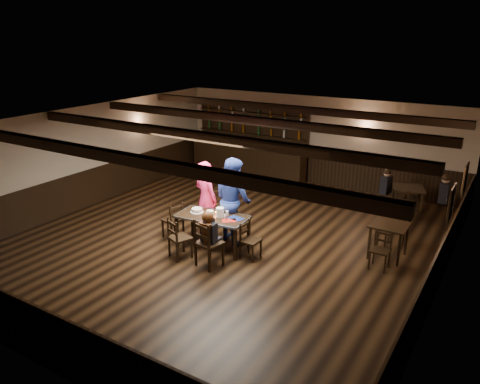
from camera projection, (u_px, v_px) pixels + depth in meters
The scene contains 25 objects.
ground at pixel (229, 240), 10.73m from camera, with size 10.00×10.00×0.00m, color black.
room_shell at pixel (229, 166), 10.19m from camera, with size 9.02×10.02×2.71m.
dining_table at pixel (212, 219), 10.13m from camera, with size 1.62×0.92×0.75m.
chair_near_left at pixel (177, 235), 9.69m from camera, with size 0.54×0.53×0.90m.
chair_near_right at pixel (206, 240), 9.29m from camera, with size 0.56×0.54×1.01m.
chair_end_left at pixel (175, 218), 10.66m from camera, with size 0.46×0.47×0.86m.
chair_end_right at pixel (248, 237), 9.75m from camera, with size 0.37×0.39×0.80m.
chair_far_pushed at pixel (217, 202), 11.74m from camera, with size 0.51×0.51×0.81m.
woman_pink at pixel (206, 199), 10.71m from camera, with size 0.65×0.43×1.78m, color #FF2B73.
man_blue at pixel (233, 199), 10.46m from camera, with size 0.94×0.73×1.93m, color navy.
seated_person at pixel (208, 230), 9.27m from camera, with size 0.31×0.46×0.76m.
cake at pixel (197, 210), 10.29m from camera, with size 0.29×0.29×0.09m.
plate_stack_a at pixel (210, 214), 10.02m from camera, with size 0.15×0.15×0.15m, color white.
plate_stack_b at pixel (220, 212), 10.03m from camera, with size 0.17×0.17×0.20m, color white.
tea_light at pixel (216, 213), 10.21m from camera, with size 0.05×0.05×0.06m.
salt_shaker at pixel (225, 217), 9.92m from camera, with size 0.04×0.04×0.09m, color silver.
pepper_shaker at pixel (226, 218), 9.86m from camera, with size 0.03×0.03×0.09m, color #A5A8AD.
drink_glass at pixel (227, 213), 10.12m from camera, with size 0.06×0.06×0.10m, color silver.
menu_red at pixel (229, 220), 9.85m from camera, with size 0.29×0.20×0.00m, color #A01911.
menu_blue at pixel (236, 218), 9.97m from camera, with size 0.33×0.23×0.00m, color navy.
bar_counter at pixel (249, 153), 15.40m from camera, with size 4.20×0.70×2.20m.
back_table_a at pixel (389, 229), 9.71m from camera, with size 0.75×0.75×0.75m.
back_table_b at pixel (408, 191), 11.97m from camera, with size 0.95×0.95×0.75m.
bg_patron_left at pixel (386, 181), 12.25m from camera, with size 0.26×0.36×0.68m.
bg_patron_right at pixel (445, 189), 11.63m from camera, with size 0.23×0.36×0.71m.
Camera 1 is at (5.35, -8.20, 4.53)m, focal length 35.00 mm.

